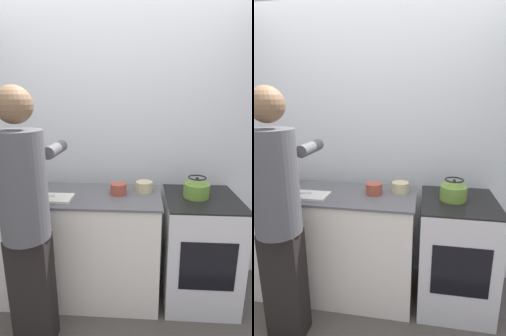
{
  "view_description": "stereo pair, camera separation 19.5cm",
  "coord_description": "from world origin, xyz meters",
  "views": [
    {
      "loc": [
        0.23,
        -1.69,
        1.68
      ],
      "look_at": [
        0.11,
        0.19,
        1.18
      ],
      "focal_mm": 28.0,
      "sensor_mm": 36.0,
      "label": 1
    },
    {
      "loc": [
        0.43,
        -1.67,
        1.68
      ],
      "look_at": [
        0.11,
        0.19,
        1.18
      ],
      "focal_mm": 28.0,
      "sensor_mm": 36.0,
      "label": 2
    }
  ],
  "objects": [
    {
      "name": "wall_back",
      "position": [
        0.0,
        0.71,
        1.3
      ],
      "size": [
        8.0,
        0.05,
        2.6
      ],
      "color": "silver",
      "rests_on": "ground_plane"
    },
    {
      "name": "bowl_prep",
      "position": [
        0.25,
        0.38,
        0.97
      ],
      "size": [
        0.14,
        0.14,
        0.09
      ],
      "color": "#C6B789",
      "rests_on": "counter"
    },
    {
      "name": "oven",
      "position": [
        0.72,
        0.32,
        0.46
      ],
      "size": [
        0.58,
        0.64,
        0.91
      ],
      "color": "silver",
      "rests_on": "ground_plane"
    },
    {
      "name": "counter",
      "position": [
        -0.32,
        0.28,
        0.47
      ],
      "size": [
        1.41,
        0.58,
        0.93
      ],
      "color": "silver",
      "rests_on": "ground_plane"
    },
    {
      "name": "bowl_mixing",
      "position": [
        0.05,
        0.3,
        0.97
      ],
      "size": [
        0.13,
        0.13,
        0.09
      ],
      "color": "#9E4738",
      "rests_on": "counter"
    },
    {
      "name": "book_stack",
      "position": [
        -0.88,
        0.22,
        0.99
      ],
      "size": [
        0.24,
        0.3,
        0.13
      ],
      "color": "navy",
      "rests_on": "counter"
    },
    {
      "name": "canister_jar",
      "position": [
        -0.76,
        0.42,
        1.02
      ],
      "size": [
        0.12,
        0.12,
        0.18
      ],
      "color": "tan",
      "rests_on": "counter"
    },
    {
      "name": "cutting_board",
      "position": [
        -0.49,
        0.16,
        0.94
      ],
      "size": [
        0.38,
        0.19,
        0.02
      ],
      "color": "silver",
      "rests_on": "counter"
    },
    {
      "name": "ground_plane",
      "position": [
        0.0,
        0.0,
        0.0
      ],
      "size": [
        12.0,
        12.0,
        0.0
      ],
      "primitive_type": "plane",
      "color": "#4C4742"
    },
    {
      "name": "knife",
      "position": [
        -0.55,
        0.17,
        0.95
      ],
      "size": [
        0.22,
        0.06,
        0.01
      ],
      "rotation": [
        0.0,
        0.0,
        0.15
      ],
      "color": "silver",
      "rests_on": "cutting_board"
    },
    {
      "name": "kettle",
      "position": [
        0.67,
        0.33,
        0.98
      ],
      "size": [
        0.21,
        0.21,
        0.17
      ],
      "color": "olive",
      "rests_on": "oven"
    },
    {
      "name": "person",
      "position": [
        -0.5,
        -0.21,
        0.97
      ],
      "size": [
        0.34,
        0.58,
        1.76
      ],
      "color": "black",
      "rests_on": "ground_plane"
    }
  ]
}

